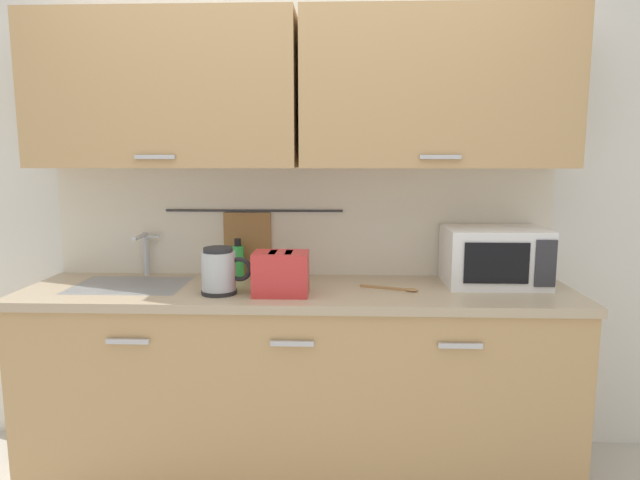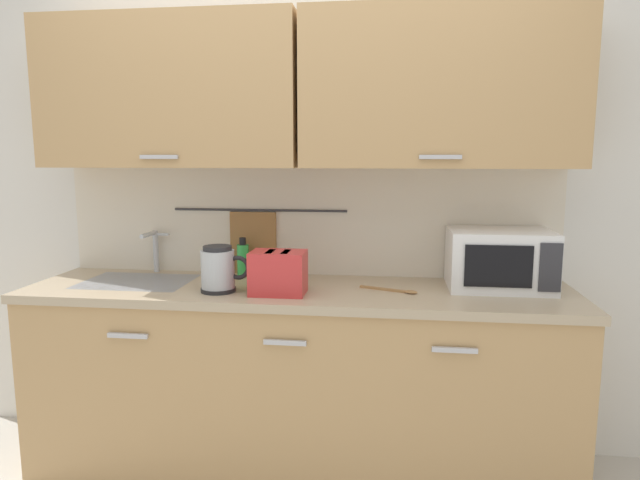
{
  "view_description": "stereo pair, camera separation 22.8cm",
  "coord_description": "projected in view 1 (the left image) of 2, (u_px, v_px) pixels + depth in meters",
  "views": [
    {
      "loc": [
        0.2,
        -2.19,
        1.5
      ],
      "look_at": [
        0.1,
        0.33,
        1.12
      ],
      "focal_mm": 31.0,
      "sensor_mm": 36.0,
      "label": 1
    },
    {
      "loc": [
        0.43,
        -2.17,
        1.5
      ],
      "look_at": [
        0.1,
        0.33,
        1.12
      ],
      "focal_mm": 31.0,
      "sensor_mm": 36.0,
      "label": 2
    }
  ],
  "objects": [
    {
      "name": "toaster",
      "position": [
        281.0,
        273.0,
        2.42
      ],
      "size": [
        0.26,
        0.17,
        0.19
      ],
      "color": "red",
      "rests_on": "counter_unit"
    },
    {
      "name": "counter_unit",
      "position": [
        296.0,
        379.0,
        2.62
      ],
      "size": [
        2.53,
        0.64,
        0.9
      ],
      "color": "tan",
      "rests_on": "ground"
    },
    {
      "name": "microwave",
      "position": [
        494.0,
        256.0,
        2.61
      ],
      "size": [
        0.46,
        0.35,
        0.27
      ],
      "color": "white",
      "rests_on": "counter_unit"
    },
    {
      "name": "mug_near_sink",
      "position": [
        264.0,
        273.0,
        2.66
      ],
      "size": [
        0.12,
        0.08,
        0.09
      ],
      "color": "orange",
      "rests_on": "counter_unit"
    },
    {
      "name": "electric_kettle",
      "position": [
        220.0,
        271.0,
        2.43
      ],
      "size": [
        0.23,
        0.16,
        0.21
      ],
      "color": "black",
      "rests_on": "counter_unit"
    },
    {
      "name": "sink_faucet",
      "position": [
        145.0,
        248.0,
        2.79
      ],
      "size": [
        0.09,
        0.17,
        0.22
      ],
      "color": "#B2B5BA",
      "rests_on": "counter_unit"
    },
    {
      "name": "wooden_spoon",
      "position": [
        396.0,
        289.0,
        2.51
      ],
      "size": [
        0.27,
        0.12,
        0.01
      ],
      "color": "#9E7042",
      "rests_on": "counter_unit"
    },
    {
      "name": "back_wall_assembly",
      "position": [
        301.0,
        152.0,
        2.69
      ],
      "size": [
        3.7,
        0.41,
        2.5
      ],
      "color": "silver",
      "rests_on": "ground"
    },
    {
      "name": "dish_soap_bottle",
      "position": [
        238.0,
        260.0,
        2.77
      ],
      "size": [
        0.06,
        0.06,
        0.2
      ],
      "color": "green",
      "rests_on": "counter_unit"
    }
  ]
}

